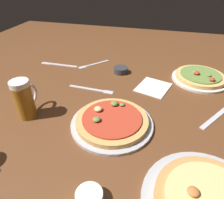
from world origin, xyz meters
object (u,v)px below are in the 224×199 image
at_px(fork_spare, 93,64).
at_px(knife_spare, 59,64).
at_px(pizza_plate_near, 112,121).
at_px(pizza_plate_far, 200,77).
at_px(ramekin_butter, 89,197).
at_px(beer_mug_dark, 24,99).
at_px(napkin_folded, 153,87).
at_px(knife_right, 217,117).
at_px(fork_left, 92,89).
at_px(ramekin_sauce, 121,70).

bearing_deg(fork_spare, knife_spare, -163.76).
xyz_separation_m(pizza_plate_near, fork_spare, (-0.24, 0.49, -0.01)).
xyz_separation_m(pizza_plate_far, ramekin_butter, (-0.32, -0.75, 0.00)).
height_order(beer_mug_dark, knife_spare, beer_mug_dark).
relative_size(ramekin_butter, knife_spare, 0.31).
bearing_deg(napkin_folded, pizza_plate_far, 31.75).
bearing_deg(pizza_plate_far, napkin_folded, -148.25).
relative_size(pizza_plate_far, ramekin_butter, 3.95).
bearing_deg(pizza_plate_far, pizza_plate_near, -127.53).
bearing_deg(fork_spare, knife_right, -28.32).
bearing_deg(pizza_plate_far, fork_left, -155.29).
bearing_deg(fork_left, knife_spare, 143.06).
xyz_separation_m(pizza_plate_near, pizza_plate_far, (0.34, 0.45, 0.00)).
xyz_separation_m(beer_mug_dark, ramekin_sauce, (0.27, 0.46, -0.06)).
distance_m(beer_mug_dark, knife_right, 0.75).
height_order(pizza_plate_far, beer_mug_dark, beer_mug_dark).
bearing_deg(pizza_plate_far, fork_spare, 176.12).
xyz_separation_m(ramekin_butter, fork_left, (-0.18, 0.52, -0.01)).
height_order(ramekin_sauce, fork_left, ramekin_sauce).
xyz_separation_m(pizza_plate_far, fork_spare, (-0.59, 0.04, -0.01)).
relative_size(pizza_plate_near, napkin_folded, 1.93).
xyz_separation_m(napkin_folded, knife_spare, (-0.56, 0.12, -0.00)).
bearing_deg(pizza_plate_near, ramekin_butter, -85.93).
bearing_deg(fork_left, knife_right, -7.29).
height_order(beer_mug_dark, fork_left, beer_mug_dark).
distance_m(ramekin_butter, knife_right, 0.58).
bearing_deg(fork_spare, pizza_plate_far, -3.88).
relative_size(pizza_plate_far, fork_spare, 1.71).
bearing_deg(fork_left, beer_mug_dark, -125.93).
distance_m(pizza_plate_near, pizza_plate_far, 0.57).
bearing_deg(ramekin_sauce, pizza_plate_near, -81.46).
xyz_separation_m(pizza_plate_far, beer_mug_dark, (-0.68, -0.48, 0.06)).
bearing_deg(napkin_folded, knife_right, -31.82).
relative_size(beer_mug_dark, ramekin_butter, 2.23).
xyz_separation_m(ramekin_sauce, knife_right, (0.45, -0.28, -0.01)).
bearing_deg(ramekin_sauce, ramekin_butter, -83.28).
height_order(fork_left, knife_spare, same).
bearing_deg(ramekin_butter, napkin_folded, 80.45).
xyz_separation_m(pizza_plate_far, knife_right, (0.04, -0.30, -0.01)).
xyz_separation_m(knife_right, knife_spare, (-0.83, 0.28, -0.00)).
distance_m(pizza_plate_near, ramekin_sauce, 0.43).
bearing_deg(pizza_plate_near, napkin_folded, 68.37).
height_order(ramekin_butter, knife_spare, ramekin_butter).
bearing_deg(napkin_folded, pizza_plate_near, -111.63).
bearing_deg(pizza_plate_near, fork_spare, 116.52).
bearing_deg(pizza_plate_far, ramekin_sauce, -177.11).
bearing_deg(knife_spare, pizza_plate_far, 1.25).
distance_m(napkin_folded, knife_right, 0.31).
height_order(napkin_folded, knife_right, napkin_folded).
bearing_deg(pizza_plate_near, beer_mug_dark, -175.26).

